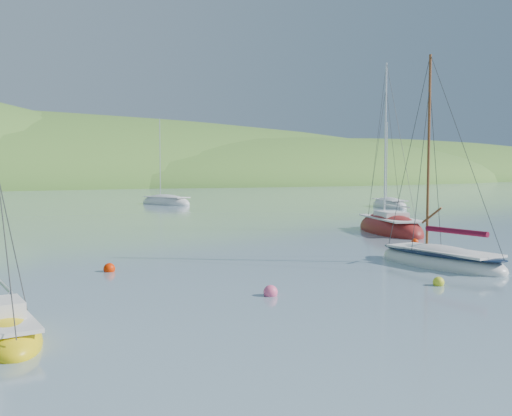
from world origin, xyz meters
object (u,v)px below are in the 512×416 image
daysailer_white (441,261)px  distant_sloop_b (166,203)px  sailboat_yellow (1,332)px  sloop_red (390,229)px  distant_sloop_d (389,206)px

daysailer_white → distant_sloop_b: (7.08, 50.04, -0.03)m
sailboat_yellow → sloop_red: bearing=25.3°
sloop_red → distant_sloop_d: sloop_red is taller
sloop_red → daysailer_white: bearing=-103.3°
sloop_red → distant_sloop_d: size_ratio=1.17×
distant_sloop_b → distant_sloop_d: size_ratio=1.09×
sailboat_yellow → distant_sloop_d: bearing=34.7°
daysailer_white → sailboat_yellow: (-18.15, -2.00, -0.07)m
daysailer_white → distant_sloop_b: 50.54m
daysailer_white → distant_sloop_d: distant_sloop_d is taller
sailboat_yellow → distant_sloop_b: (25.24, 52.04, 0.03)m
sailboat_yellow → distant_sloop_b: distant_sloop_b is taller
daysailer_white → sailboat_yellow: daysailer_white is taller
sailboat_yellow → distant_sloop_d: distant_sloop_d is taller
daysailer_white → sailboat_yellow: 18.26m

